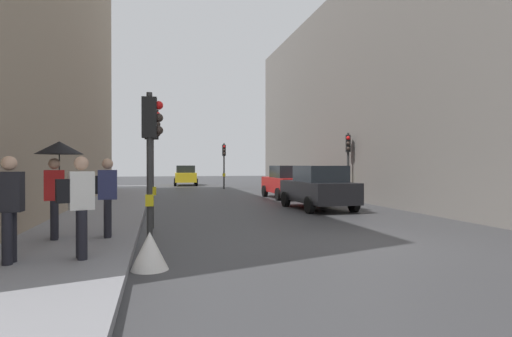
{
  "coord_description": "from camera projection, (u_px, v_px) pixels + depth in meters",
  "views": [
    {
      "loc": [
        -4.47,
        -8.67,
        1.77
      ],
      "look_at": [
        -0.13,
        9.7,
        1.63
      ],
      "focal_mm": 29.22,
      "sensor_mm": 36.0,
      "label": 1
    }
  ],
  "objects": [
    {
      "name": "car_yellow_taxi",
      "position": [
        186.0,
        175.0,
        36.96
      ],
      "size": [
        2.18,
        4.28,
        1.76
      ],
      "color": "yellow",
      "rests_on": "ground"
    },
    {
      "name": "sidewalk_kerb",
      "position": [
        102.0,
        216.0,
        13.88
      ],
      "size": [
        2.69,
        40.0,
        0.16
      ],
      "primitive_type": "cube",
      "color": "gray",
      "rests_on": "ground"
    },
    {
      "name": "pedestrian_with_grey_backpack",
      "position": [
        106.0,
        193.0,
        9.33
      ],
      "size": [
        0.61,
        0.36,
        1.77
      ],
      "color": "black",
      "rests_on": "sidewalk_kerb"
    },
    {
      "name": "pedestrian_with_black_backpack",
      "position": [
        79.0,
        201.0,
        7.15
      ],
      "size": [
        0.65,
        0.44,
        1.77
      ],
      "color": "black",
      "rests_on": "sidewalk_kerb"
    },
    {
      "name": "car_dark_suv",
      "position": [
        318.0,
        188.0,
        16.76
      ],
      "size": [
        2.12,
        4.25,
        1.76
      ],
      "color": "black",
      "rests_on": "ground"
    },
    {
      "name": "warning_sign_triangle",
      "position": [
        150.0,
        251.0,
        7.05
      ],
      "size": [
        0.64,
        0.64,
        0.65
      ],
      "primitive_type": "cone",
      "color": "silver",
      "rests_on": "ground"
    },
    {
      "name": "traffic_light_far_median",
      "position": [
        224.0,
        157.0,
        31.41
      ],
      "size": [
        0.25,
        0.43,
        3.44
      ],
      "color": "#2D2D2D",
      "rests_on": "ground"
    },
    {
      "name": "pedestrian_in_dark_coat",
      "position": [
        9.0,
        204.0,
        6.83
      ],
      "size": [
        0.41,
        0.36,
        1.77
      ],
      "color": "black",
      "rests_on": "sidewalk_kerb"
    },
    {
      "name": "pedestrian_with_umbrella",
      "position": [
        58.0,
        162.0,
        9.09
      ],
      "size": [
        1.0,
        1.0,
        2.14
      ],
      "color": "black",
      "rests_on": "sidewalk_kerb"
    },
    {
      "name": "traffic_light_near_right",
      "position": [
        152.0,
        144.0,
        11.68
      ],
      "size": [
        0.44,
        0.39,
        3.44
      ],
      "color": "#2D2D2D",
      "rests_on": "ground"
    },
    {
      "name": "building_facade_right",
      "position": [
        453.0,
        94.0,
        22.28
      ],
      "size": [
        12.0,
        33.69,
        11.24
      ],
      "primitive_type": "cube",
      "color": "slate",
      "rests_on": "ground"
    },
    {
      "name": "traffic_light_mid_street",
      "position": [
        348.0,
        154.0,
        20.42
      ],
      "size": [
        0.34,
        0.45,
        3.37
      ],
      "color": "#2D2D2D",
      "rests_on": "ground"
    },
    {
      "name": "traffic_light_near_left",
      "position": [
        151.0,
        142.0,
        8.63
      ],
      "size": [
        0.44,
        0.25,
        3.28
      ],
      "color": "#2D2D2D",
      "rests_on": "ground"
    },
    {
      "name": "ground_plane",
      "position": [
        359.0,
        243.0,
        9.48
      ],
      "size": [
        120.0,
        120.0,
        0.0
      ],
      "primitive_type": "plane",
      "color": "#38383A"
    },
    {
      "name": "car_red_sedan",
      "position": [
        288.0,
        182.0,
        22.36
      ],
      "size": [
        2.04,
        4.21,
        1.76
      ],
      "color": "red",
      "rests_on": "ground"
    }
  ]
}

